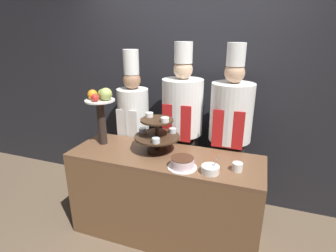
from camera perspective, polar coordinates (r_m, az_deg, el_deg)
The scene contains 10 objects.
wall_back at distance 3.04m, azimuth 5.00°, elevation 9.58°, with size 10.00×0.06×2.80m.
buffet_counter at distance 2.62m, azimuth -0.76°, elevation -14.98°, with size 1.77×0.60×0.87m.
tiered_stand at distance 2.42m, azimuth -2.40°, elevation -1.45°, with size 0.42×0.42×0.36m.
fruit_pedestal at distance 2.61m, azimuth -14.36°, elevation 4.24°, with size 0.29×0.29×0.57m.
cake_round at distance 2.18m, azimuth 3.12°, elevation -8.04°, with size 0.24×0.24×0.09m.
cup_white at distance 2.20m, azimuth 14.86°, elevation -8.59°, with size 0.08×0.08×0.07m.
serving_bowl_near at distance 2.13m, azimuth 9.20°, elevation -9.31°, with size 0.14×0.14×0.16m.
chef_left at distance 2.99m, azimuth -7.46°, elevation 0.56°, with size 0.34×0.34×1.77m.
chef_center_left at distance 2.77m, azimuth 3.08°, elevation 0.39°, with size 0.42×0.42×1.85m.
chef_center_right at distance 2.68m, azimuth 13.31°, elevation -0.91°, with size 0.41×0.41×1.84m.
Camera 1 is at (0.76, -1.72, 1.91)m, focal length 28.00 mm.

